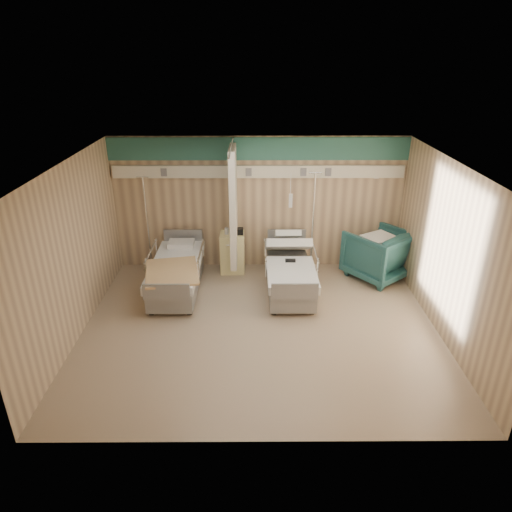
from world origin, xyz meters
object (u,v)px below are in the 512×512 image
(visitor_armchair, at_px, (378,254))
(bed_right, at_px, (290,276))
(bedside_cabinet, at_px, (233,252))
(iv_stand_left, at_px, (150,252))
(iv_stand_right, at_px, (311,254))
(bed_left, at_px, (177,277))

(visitor_armchair, bearing_deg, bed_right, -20.12)
(bedside_cabinet, bearing_deg, visitor_armchair, -5.71)
(bed_right, xyz_separation_m, visitor_armchair, (1.85, 0.60, 0.20))
(iv_stand_left, bearing_deg, bed_right, -18.29)
(bedside_cabinet, distance_m, visitor_armchair, 3.02)
(iv_stand_right, bearing_deg, bed_left, -163.89)
(visitor_armchair, bearing_deg, iv_stand_left, -42.42)
(bed_left, height_order, iv_stand_right, iv_stand_right)
(iv_stand_right, distance_m, iv_stand_left, 3.41)
(bed_right, bearing_deg, iv_stand_right, 57.34)
(bed_left, relative_size, visitor_armchair, 1.91)
(bedside_cabinet, bearing_deg, bed_left, -139.40)
(bed_right, bearing_deg, visitor_armchair, 17.97)
(bed_right, bearing_deg, bedside_cabinet, 141.95)
(bed_left, relative_size, bedside_cabinet, 2.54)
(iv_stand_left, bearing_deg, bed_left, -53.75)
(visitor_armchair, xyz_separation_m, iv_stand_left, (-4.75, 0.36, -0.10))
(bed_left, height_order, iv_stand_left, iv_stand_left)
(bed_right, distance_m, bed_left, 2.20)
(bedside_cabinet, xyz_separation_m, iv_stand_right, (1.65, -0.12, 0.02))
(bedside_cabinet, relative_size, iv_stand_right, 0.39)
(bed_left, bearing_deg, bed_right, 0.00)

